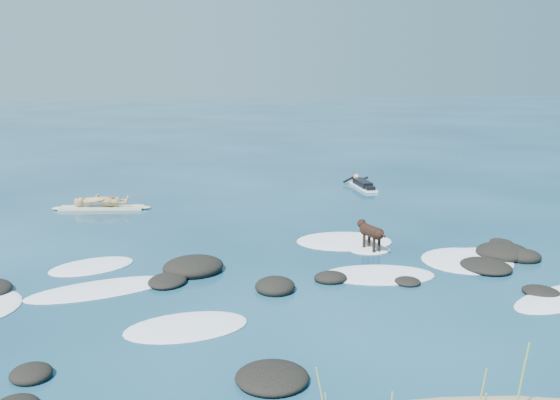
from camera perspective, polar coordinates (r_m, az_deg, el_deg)
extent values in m
plane|color=#0A2642|center=(14.78, -0.67, -6.80)|extent=(160.00, 160.00, 0.00)
cylinder|color=#76994A|center=(9.05, 21.15, -15.53)|extent=(0.21, 0.08, 1.17)
cylinder|color=#76994A|center=(8.78, 20.90, -16.65)|extent=(0.10, 0.11, 1.12)
ellipsoid|color=black|center=(14.45, 11.58, -7.32)|extent=(0.61, 0.63, 0.17)
ellipsoid|color=black|center=(14.66, 22.77, -7.74)|extent=(0.95, 1.02, 0.19)
ellipsoid|color=black|center=(14.36, 4.64, -7.11)|extent=(0.82, 0.71, 0.29)
ellipsoid|color=black|center=(15.09, -7.93, -6.06)|extent=(1.92, 1.84, 0.46)
ellipsoid|color=black|center=(16.93, 21.43, -4.86)|extent=(0.95, 0.85, 0.38)
ellipsoid|color=black|center=(15.91, 18.30, -5.77)|extent=(1.38, 1.52, 0.29)
ellipsoid|color=black|center=(13.72, -0.46, -7.90)|extent=(1.13, 1.17, 0.38)
ellipsoid|color=black|center=(18.32, 19.58, -3.64)|extent=(0.71, 0.81, 0.15)
ellipsoid|color=black|center=(10.88, -21.80, -14.53)|extent=(0.75, 0.77, 0.26)
ellipsoid|color=black|center=(14.37, -10.25, -7.29)|extent=(1.21, 1.30, 0.25)
ellipsoid|color=black|center=(17.08, 19.68, -4.52)|extent=(1.70, 1.67, 0.45)
ellipsoid|color=black|center=(10.03, -0.73, -15.91)|extent=(1.34, 1.32, 0.29)
ellipsoid|color=white|center=(17.00, 17.38, -4.79)|extent=(2.01, 1.35, 0.12)
ellipsoid|color=white|center=(17.55, 5.89, -3.76)|extent=(2.97, 2.40, 0.12)
ellipsoid|color=white|center=(14.33, -16.13, -7.86)|extent=(3.38, 1.91, 0.12)
ellipsoid|color=white|center=(12.04, -8.55, -11.41)|extent=(2.48, 1.62, 0.12)
ellipsoid|color=white|center=(15.98, -16.82, -5.84)|extent=(2.42, 1.99, 0.12)
ellipsoid|color=white|center=(14.89, 9.03, -6.77)|extent=(2.88, 2.00, 0.12)
ellipsoid|color=white|center=(16.44, 16.72, -5.32)|extent=(2.92, 2.90, 0.12)
ellipsoid|color=white|center=(16.81, 8.22, -4.54)|extent=(1.10, 0.90, 0.12)
cube|color=beige|center=(22.21, -16.00, -0.69)|extent=(2.86, 1.08, 0.09)
ellipsoid|color=beige|center=(21.93, -12.44, -0.66)|extent=(0.61, 0.42, 0.10)
ellipsoid|color=beige|center=(22.56, -19.46, -0.72)|extent=(0.61, 0.42, 0.10)
imported|color=tan|center=(22.02, -16.14, 1.73)|extent=(0.55, 0.73, 1.82)
cube|color=white|center=(25.32, 7.55, 1.21)|extent=(0.58, 2.24, 0.08)
ellipsoid|color=white|center=(26.36, 6.76, 1.65)|extent=(0.28, 0.50, 0.08)
cube|color=black|center=(25.29, 7.56, 1.54)|extent=(0.45, 1.38, 0.22)
sphere|color=tan|center=(26.01, 7.00, 2.12)|extent=(0.24, 0.24, 0.23)
cylinder|color=black|center=(26.09, 6.30, 1.87)|extent=(0.55, 0.29, 0.25)
cylinder|color=black|center=(26.26, 7.48, 1.91)|extent=(0.55, 0.32, 0.25)
cube|color=black|center=(24.60, 8.14, 1.13)|extent=(0.36, 0.57, 0.14)
cylinder|color=black|center=(16.57, 8.40, -2.87)|extent=(0.46, 0.70, 0.31)
sphere|color=black|center=(16.80, 7.82, -2.65)|extent=(0.39, 0.39, 0.32)
sphere|color=black|center=(16.35, 8.99, -3.10)|extent=(0.36, 0.36, 0.29)
sphere|color=black|center=(16.92, 7.46, -2.15)|extent=(0.28, 0.28, 0.23)
cone|color=black|center=(17.03, 7.19, -2.11)|extent=(0.15, 0.17, 0.12)
cone|color=black|center=(16.85, 7.32, -1.88)|extent=(0.12, 0.10, 0.11)
cone|color=black|center=(16.92, 7.66, -1.83)|extent=(0.12, 0.10, 0.11)
cylinder|color=black|center=(16.79, 7.69, -3.84)|extent=(0.09, 0.09, 0.42)
cylinder|color=black|center=(16.88, 8.15, -3.76)|extent=(0.09, 0.09, 0.42)
cylinder|color=black|center=(16.45, 8.58, -4.20)|extent=(0.09, 0.09, 0.42)
cylinder|color=black|center=(16.54, 9.05, -4.12)|extent=(0.09, 0.09, 0.42)
cylinder|color=black|center=(16.23, 9.30, -3.03)|extent=(0.13, 0.31, 0.18)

